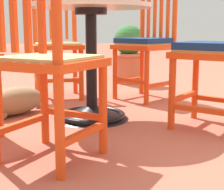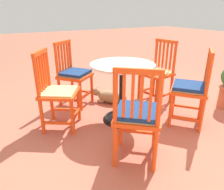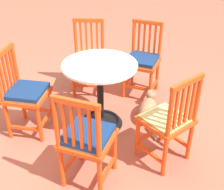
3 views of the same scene
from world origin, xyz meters
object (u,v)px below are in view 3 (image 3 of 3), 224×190
(orange_chair_by_planter, at_px, (142,61))
(orange_chair_at_corner, at_px, (168,121))
(orange_chair_facing_out, at_px, (88,59))
(orange_chair_near_fence, at_px, (25,94))
(orange_chair_tucked_in, at_px, (87,139))
(cafe_table, at_px, (101,102))
(tabby_cat, at_px, (148,108))

(orange_chair_by_planter, height_order, orange_chair_at_corner, same)
(orange_chair_by_planter, distance_m, orange_chair_facing_out, 0.68)
(orange_chair_facing_out, distance_m, orange_chair_at_corner, 1.52)
(orange_chair_near_fence, distance_m, orange_chair_at_corner, 1.45)
(orange_chair_near_fence, distance_m, orange_chair_tucked_in, 0.97)
(cafe_table, distance_m, orange_chair_by_planter, 0.85)
(orange_chair_facing_out, xyz_separation_m, orange_chair_near_fence, (-0.45, 0.92, 0.01))
(cafe_table, bearing_deg, orange_chair_at_corner, -161.33)
(orange_chair_tucked_in, bearing_deg, orange_chair_facing_out, -26.29)
(cafe_table, relative_size, orange_chair_by_planter, 0.83)
(tabby_cat, bearing_deg, cafe_table, 76.47)
(orange_chair_by_planter, distance_m, orange_chair_tucked_in, 1.58)
(orange_chair_by_planter, height_order, orange_chair_tucked_in, same)
(orange_chair_facing_out, relative_size, tabby_cat, 1.41)
(orange_chair_facing_out, relative_size, orange_chair_at_corner, 1.00)
(cafe_table, bearing_deg, orange_chair_tucked_in, 144.47)
(cafe_table, bearing_deg, orange_chair_facing_out, -16.52)
(orange_chair_at_corner, bearing_deg, orange_chair_tucked_in, 80.26)
(orange_chair_tucked_in, bearing_deg, orange_chair_at_corner, -99.74)
(orange_chair_at_corner, relative_size, tabby_cat, 1.41)
(orange_chair_by_planter, relative_size, orange_chair_at_corner, 1.00)
(orange_chair_by_planter, relative_size, orange_chair_near_fence, 1.00)
(cafe_table, xyz_separation_m, orange_chair_at_corner, (-0.78, -0.26, 0.15))
(orange_chair_by_planter, bearing_deg, cafe_table, 113.68)
(orange_chair_at_corner, bearing_deg, orange_chair_by_planter, -24.02)
(orange_chair_tucked_in, bearing_deg, orange_chair_near_fence, 14.11)
(orange_chair_near_fence, bearing_deg, tabby_cat, -108.47)
(orange_chair_tucked_in, relative_size, tabby_cat, 1.41)
(orange_chair_near_fence, bearing_deg, orange_chair_tucked_in, -165.89)
(orange_chair_by_planter, relative_size, orange_chair_tucked_in, 1.00)
(orange_chair_by_planter, height_order, orange_chair_near_fence, same)
(orange_chair_near_fence, xyz_separation_m, tabby_cat, (-0.42, -1.25, -0.35))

